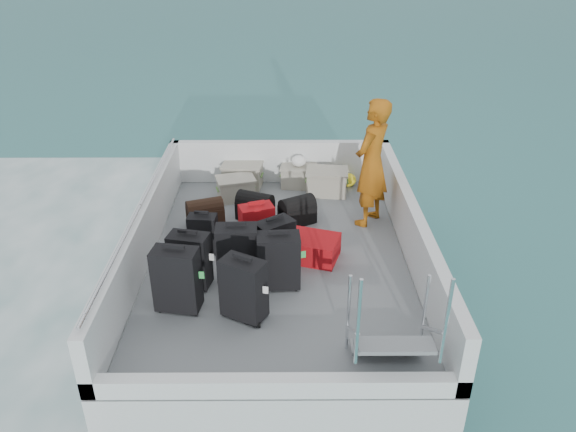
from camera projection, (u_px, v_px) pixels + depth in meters
name	position (u px, v px, depth m)	size (l,w,h in m)	color
ground	(279.00, 294.00, 7.68)	(160.00, 160.00, 0.00)	#1B5D60
ferry_hull	(279.00, 276.00, 7.54)	(3.60, 5.00, 0.60)	silver
deck	(278.00, 257.00, 7.39)	(3.30, 4.70, 0.02)	slate
deck_fittings	(306.00, 244.00, 6.93)	(3.60, 5.00, 0.90)	silver
suitcase_0	(177.00, 280.00, 6.22)	(0.50, 0.28, 0.77)	black
suitcase_1	(190.00, 261.00, 6.64)	(0.47, 0.27, 0.70)	black
suitcase_2	(203.00, 234.00, 7.36)	(0.37, 0.22, 0.54)	black
suitcase_3	(244.00, 290.00, 6.10)	(0.48, 0.28, 0.73)	black
suitcase_4	(237.00, 254.00, 6.76)	(0.49, 0.29, 0.72)	black
suitcase_5	(257.00, 227.00, 7.47)	(0.44, 0.26, 0.61)	#B20D14
suitcase_6	(279.00, 261.00, 6.63)	(0.51, 0.30, 0.70)	black
suitcase_7	(275.00, 245.00, 7.01)	(0.47, 0.27, 0.66)	black
suitcase_8	(308.00, 247.00, 7.30)	(0.50, 0.77, 0.30)	#B20D14
duffel_0	(205.00, 216.00, 8.06)	(0.51, 0.30, 0.32)	black
duffel_1	(255.00, 209.00, 8.25)	(0.52, 0.30, 0.32)	black
duffel_2	(297.00, 213.00, 8.13)	(0.50, 0.30, 0.32)	black
crate_0	(243.00, 176.00, 9.25)	(0.61, 0.42, 0.37)	#AEAA97
crate_1	(236.00, 189.00, 8.83)	(0.55, 0.38, 0.33)	#AEAA97
crate_2	(299.00, 177.00, 9.26)	(0.55, 0.38, 0.33)	#AEAA97
crate_3	(327.00, 183.00, 9.00)	(0.62, 0.43, 0.38)	#AEAA97
yellow_bag	(348.00, 180.00, 9.29)	(0.28, 0.26, 0.22)	yellow
white_bag	(299.00, 163.00, 9.14)	(0.24, 0.24, 0.18)	white
passenger	(372.00, 163.00, 7.81)	(0.68, 0.44, 1.84)	orange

